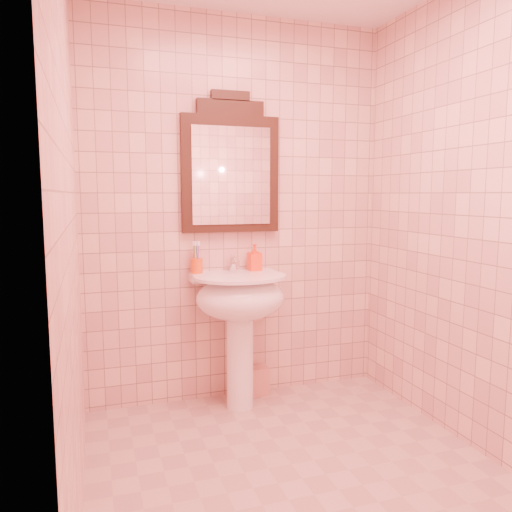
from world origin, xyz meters
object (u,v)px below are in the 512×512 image
object	(u,v)px
pedestal_sink	(240,307)
mirror	(231,168)
towel	(256,381)
soap_dispenser	(254,257)
toothbrush_cup	(197,265)

from	to	relation	value
pedestal_sink	mirror	bearing A→B (deg)	90.00
mirror	towel	xyz separation A→B (m)	(0.16, -0.03, -1.44)
mirror	soap_dispenser	bearing A→B (deg)	-19.64
toothbrush_cup	pedestal_sink	bearing A→B (deg)	-34.13
pedestal_sink	soap_dispenser	distance (m)	0.36
pedestal_sink	towel	bearing A→B (deg)	45.98
mirror	towel	distance (m)	1.45
pedestal_sink	mirror	world-z (taller)	mirror
toothbrush_cup	towel	distance (m)	0.91
towel	pedestal_sink	bearing A→B (deg)	-134.02
soap_dispenser	towel	distance (m)	0.85
pedestal_sink	toothbrush_cup	world-z (taller)	toothbrush_cup
toothbrush_cup	soap_dispenser	xyz separation A→B (m)	(0.38, -0.01, 0.04)
soap_dispenser	pedestal_sink	bearing A→B (deg)	-139.35
mirror	soap_dispenser	distance (m)	0.60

